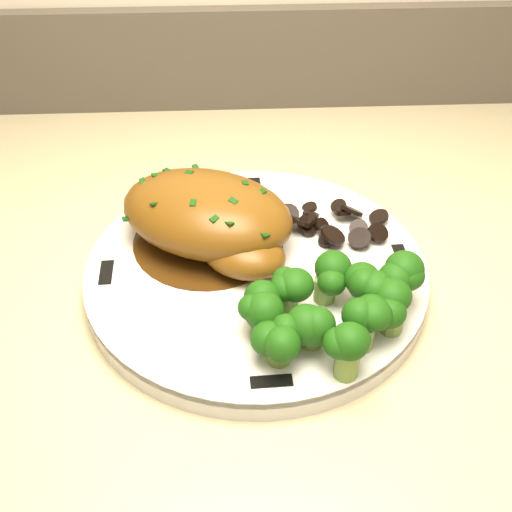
{
  "coord_description": "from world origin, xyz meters",
  "views": [
    {
      "loc": [
        -0.21,
        1.26,
        1.22
      ],
      "look_at": [
        -0.19,
        1.66,
        0.88
      ],
      "focal_mm": 45.0,
      "sensor_mm": 36.0,
      "label": 1
    }
  ],
  "objects": [
    {
      "name": "plate",
      "position": [
        -0.19,
        1.66,
        0.86
      ],
      "size": [
        0.36,
        0.36,
        0.02
      ],
      "primitive_type": "cylinder",
      "rotation": [
        0.0,
        0.0,
        -0.34
      ],
      "color": "silver",
      "rests_on": "counter"
    },
    {
      "name": "rim_accent_0",
      "position": [
        -0.07,
        1.67,
        0.87
      ],
      "size": [
        0.01,
        0.03,
        0.0
      ],
      "primitive_type": "cube",
      "rotation": [
        0.0,
        0.0,
        1.61
      ],
      "color": "black",
      "rests_on": "plate"
    },
    {
      "name": "rim_accent_1",
      "position": [
        -0.19,
        1.79,
        0.87
      ],
      "size": [
        0.03,
        0.01,
        0.0
      ],
      "primitive_type": "cube",
      "rotation": [
        0.0,
        0.0,
        3.18
      ],
      "color": "black",
      "rests_on": "plate"
    },
    {
      "name": "rim_accent_2",
      "position": [
        -0.31,
        1.66,
        0.87
      ],
      "size": [
        0.01,
        0.03,
        0.0
      ],
      "primitive_type": "cube",
      "rotation": [
        0.0,
        0.0,
        4.75
      ],
      "color": "black",
      "rests_on": "plate"
    },
    {
      "name": "rim_accent_3",
      "position": [
        -0.19,
        1.54,
        0.87
      ],
      "size": [
        0.03,
        0.01,
        0.0
      ],
      "primitive_type": "cube",
      "rotation": [
        0.0,
        0.0,
        6.32
      ],
      "color": "black",
      "rests_on": "plate"
    },
    {
      "name": "gravy_pool",
      "position": [
        -0.23,
        1.7,
        0.87
      ],
      "size": [
        0.13,
        0.13,
        0.0
      ],
      "primitive_type": "cylinder",
      "color": "#40240B",
      "rests_on": "plate"
    },
    {
      "name": "chicken_breast",
      "position": [
        -0.23,
        1.69,
        0.9
      ],
      "size": [
        0.18,
        0.16,
        0.06
      ],
      "rotation": [
        0.0,
        0.0,
        -0.42
      ],
      "color": "brown",
      "rests_on": "plate"
    },
    {
      "name": "mushroom_pile",
      "position": [
        -0.11,
        1.71,
        0.87
      ],
      "size": [
        0.09,
        0.06,
        0.02
      ],
      "color": "black",
      "rests_on": "plate"
    },
    {
      "name": "broccoli_florets",
      "position": [
        -0.14,
        1.59,
        0.89
      ],
      "size": [
        0.13,
        0.1,
        0.04
      ],
      "rotation": [
        0.0,
        0.0,
        0.02
      ],
      "color": "olive",
      "rests_on": "plate"
    }
  ]
}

